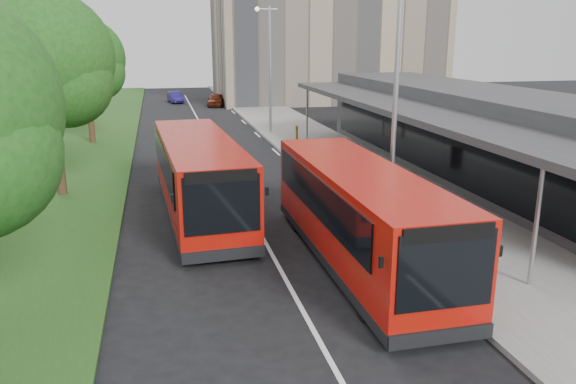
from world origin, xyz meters
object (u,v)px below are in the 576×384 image
object	(u,v)px
car_near	(216,100)
car_far	(175,97)
tree_far	(85,63)
bollard	(297,134)
lamp_post_near	(393,88)
lamp_post_far	(269,62)
tree_mid	(49,66)
bus_second	(199,177)
litter_bin	(359,161)
bus_main	(359,216)

from	to	relation	value
car_near	car_far	size ratio (longest dim) A/B	1.06
tree_far	car_far	bearing A→B (deg)	75.15
bollard	car_near	xyz separation A→B (m)	(-2.65, 20.92, -0.04)
lamp_post_near	car_far	distance (m)	41.27
bollard	car_near	size ratio (longest dim) A/B	0.28
bollard	car_far	xyz separation A→B (m)	(-6.28, 24.70, -0.09)
tree_far	lamp_post_near	distance (m)	22.06
car_near	tree_far	bearing A→B (deg)	-106.26
lamp_post_near	tree_far	bearing A→B (deg)	120.29
lamp_post_far	car_near	world-z (taller)	lamp_post_far
tree_mid	tree_far	size ratio (longest dim) A/B	1.08
lamp_post_near	bus_second	xyz separation A→B (m)	(-5.88, 3.12, -3.28)
bus_second	bollard	world-z (taller)	bus_second
tree_far	lamp_post_far	bearing A→B (deg)	4.87
bus_second	car_near	distance (m)	34.05
bus_second	car_near	size ratio (longest dim) A/B	2.87
bus_second	tree_mid	bearing A→B (deg)	140.08
bus_second	bollard	xyz separation A→B (m)	(6.76, 12.87, -0.81)
tree_mid	bus_second	distance (m)	7.54
lamp_post_far	bus_second	size ratio (longest dim) A/B	0.80
bus_second	tree_far	bearing A→B (deg)	105.14
tree_mid	litter_bin	xyz separation A→B (m)	(12.97, 0.66, -4.49)
litter_bin	lamp_post_far	bearing A→B (deg)	98.51
lamp_post_near	car_near	size ratio (longest dim) A/B	2.29
bus_second	bollard	bearing A→B (deg)	59.18
tree_far	lamp_post_near	bearing A→B (deg)	-59.71
tree_far	car_far	world-z (taller)	tree_far
bus_second	car_far	xyz separation A→B (m)	(0.49, 37.58, -0.90)
tree_far	car_far	size ratio (longest dim) A/B	2.23
bus_second	car_far	distance (m)	37.59
tree_mid	car_far	distance (m)	34.44
litter_bin	car_far	size ratio (longest dim) A/B	0.31
tree_mid	lamp_post_far	bearing A→B (deg)	49.32
tree_far	car_near	bearing A→B (deg)	62.32
tree_far	car_near	size ratio (longest dim) A/B	2.10
tree_far	lamp_post_near	world-z (taller)	lamp_post_near
bollard	tree_mid	bearing A→B (deg)	-143.34
tree_mid	car_far	bearing A→B (deg)	80.32
lamp_post_far	bollard	bearing A→B (deg)	-77.51
tree_mid	bollard	world-z (taller)	tree_mid
tree_far	car_near	xyz separation A→B (m)	(9.37, 17.86, -4.16)
bus_main	car_far	bearing A→B (deg)	94.40
lamp_post_near	lamp_post_far	distance (m)	20.00
bus_main	bus_second	xyz separation A→B (m)	(-4.01, 5.48, 0.02)
tree_far	tree_mid	bearing A→B (deg)	-90.00
bus_second	bus_main	bearing A→B (deg)	-56.90
lamp_post_near	car_far	world-z (taller)	lamp_post_near
car_near	lamp_post_far	bearing A→B (deg)	-72.65
litter_bin	car_near	xyz separation A→B (m)	(-3.60, 29.20, -0.07)
bus_second	car_near	world-z (taller)	bus_second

